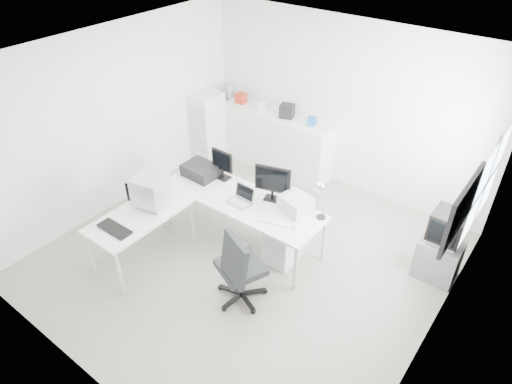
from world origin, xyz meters
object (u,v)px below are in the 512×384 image
Objects in this scene: drawer_pedestal at (284,241)px; sideboard at (276,141)px; crt_tv at (447,229)px; office_chair at (241,264)px; side_desk at (143,236)px; tv_cabinet at (438,259)px; inkjet_printer at (201,170)px; filing_cabinet at (208,127)px; laptop at (239,197)px; lcd_monitor_large at (273,184)px; laser_printer at (296,204)px; lcd_monitor_small at (222,164)px; crt_monitor at (151,192)px; main_desk at (242,220)px.

drawer_pedestal is 0.28× the size of sideboard.
office_chair is at bearing -133.99° from crt_tv.
side_desk is 3.96m from tv_cabinet.
inkjet_printer is 1.82m from filing_cabinet.
tv_cabinet is at bearing -6.31° from filing_cabinet.
filing_cabinet is at bearing 144.88° from laptop.
crt_tv is (2.15, 0.76, -0.21)m from lcd_monitor_large.
tv_cabinet is (2.15, 0.76, -0.72)m from lcd_monitor_large.
crt_tv is at bearing 37.49° from laser_printer.
filing_cabinet is at bearing 151.66° from drawer_pedestal.
lcd_monitor_small is 1.94m from filing_cabinet.
side_desk is 2.71× the size of lcd_monitor_large.
laser_printer is (0.70, 0.32, 0.00)m from laptop.
drawer_pedestal is 1.16× the size of lcd_monitor_large.
crt_tv is (1.75, 0.79, -0.06)m from laser_printer.
sideboard is (-1.50, 2.88, -0.05)m from office_chair.
laptop is (0.90, -0.20, 0.02)m from inkjet_printer.
drawer_pedestal is 1.91m from crt_monitor.
lcd_monitor_small is 1.39× the size of laptop.
office_chair is at bearing -90.70° from drawer_pedestal.
laptop is (-0.65, -0.15, 0.56)m from drawer_pedestal.
lcd_monitor_large is 2.16m from sideboard.
filing_cabinet is (-1.15, 1.40, -0.20)m from inkjet_printer.
laser_printer is 2.39m from sideboard.
lcd_monitor_small is at bearing -167.98° from laser_printer.
tv_cabinet is at bearing 69.22° from office_chair.
crt_tv is 0.24× the size of sideboard.
tv_cabinet is at bearing 37.49° from laser_printer.
filing_cabinet reaches higher than tv_cabinet.
lcd_monitor_small is at bearing 162.87° from lcd_monitor_large.
lcd_monitor_small is 1.83m from sideboard.
side_desk is 1.51m from lcd_monitor_small.
lcd_monitor_large is at bearing 35.54° from main_desk.
lcd_monitor_large is at bearing 8.45° from inkjet_printer.
side_desk is 2.33× the size of drawer_pedestal.
crt_monitor is at bearing -151.04° from tv_cabinet.
main_desk is at bearing -158.10° from crt_tv.
main_desk is at bearing -161.59° from lcd_monitor_large.
lcd_monitor_small reaches higher than laptop.
laser_printer is at bearing -21.42° from lcd_monitor_large.
tv_cabinet is (1.82, 1.88, -0.29)m from office_chair.
inkjet_printer is 1.13× the size of crt_monitor.
laser_printer is at bearing 39.52° from side_desk.
crt_monitor is 3.89m from tv_cabinet.
sideboard is (0.04, 1.90, -0.31)m from inkjet_printer.
laser_printer is 0.34× the size of office_chair.
sideboard is (-3.31, 1.00, -0.27)m from crt_tv.
crt_monitor is 2.64m from filing_cabinet.
inkjet_printer is at bearing -164.88° from crt_tv.
main_desk is 0.71m from drawer_pedestal.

